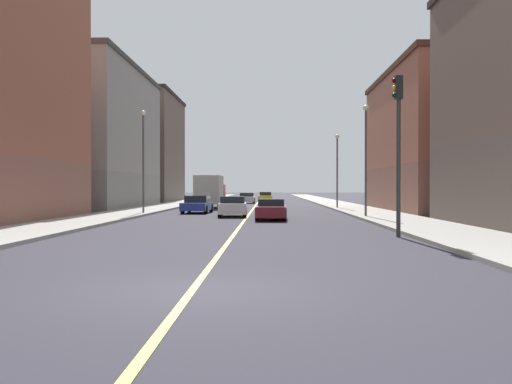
# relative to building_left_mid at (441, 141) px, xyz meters

# --- Properties ---
(ground_plane) EXTENTS (400.00, 400.00, 0.00)m
(ground_plane) POSITION_rel_building_left_mid_xyz_m (-15.07, -35.50, -5.59)
(ground_plane) COLOR #2F2D36
(ground_plane) RESTS_ON ground
(sidewalk_left) EXTENTS (3.96, 168.00, 0.15)m
(sidewalk_left) POSITION_rel_building_left_mid_xyz_m (-6.27, 13.50, -5.52)
(sidewalk_left) COLOR #9E9B93
(sidewalk_left) RESTS_ON ground
(sidewalk_right) EXTENTS (3.96, 168.00, 0.15)m
(sidewalk_right) POSITION_rel_building_left_mid_xyz_m (-23.87, 13.50, -5.52)
(sidewalk_right) COLOR #9E9B93
(sidewalk_right) RESTS_ON ground
(lane_center_stripe) EXTENTS (0.16, 154.00, 0.01)m
(lane_center_stripe) POSITION_rel_building_left_mid_xyz_m (-15.07, 13.50, -5.59)
(lane_center_stripe) COLOR #E5D14C
(lane_center_stripe) RESTS_ON ground
(building_left_mid) EXTENTS (8.89, 19.60, 11.17)m
(building_left_mid) POSITION_rel_building_left_mid_xyz_m (0.00, 0.00, 0.00)
(building_left_mid) COLOR brown
(building_left_mid) RESTS_ON ground
(building_right_midblock) EXTENTS (8.89, 21.48, 13.16)m
(building_right_midblock) POSITION_rel_building_left_mid_xyz_m (-30.15, 7.74, 1.00)
(building_right_midblock) COLOR slate
(building_right_midblock) RESTS_ON ground
(building_right_distant) EXTENTS (8.89, 16.80, 13.96)m
(building_right_distant) POSITION_rel_building_left_mid_xyz_m (-30.15, 29.27, 1.40)
(building_right_distant) COLOR brown
(building_right_distant) RESTS_ON ground
(traffic_light_left_near) EXTENTS (0.40, 0.32, 6.22)m
(traffic_light_left_near) POSITION_rel_building_left_mid_xyz_m (-8.67, -23.80, -1.58)
(traffic_light_left_near) COLOR #2D2D2D
(traffic_light_left_near) RESTS_ON ground
(street_lamp_left_near) EXTENTS (0.36, 0.36, 6.88)m
(street_lamp_left_near) POSITION_rel_building_left_mid_xyz_m (-7.66, -10.20, -1.26)
(street_lamp_left_near) COLOR #4C4C51
(street_lamp_left_near) RESTS_ON ground
(street_lamp_right_near) EXTENTS (0.36, 0.36, 7.17)m
(street_lamp_right_near) POSITION_rel_building_left_mid_xyz_m (-22.49, -5.71, -1.10)
(street_lamp_right_near) COLOR #4C4C51
(street_lamp_right_near) RESTS_ON ground
(street_lamp_left_far) EXTENTS (0.36, 0.36, 6.43)m
(street_lamp_left_far) POSITION_rel_building_left_mid_xyz_m (-7.66, 4.91, -1.50)
(street_lamp_left_far) COLOR #4C4C51
(street_lamp_left_far) RESTS_ON ground
(car_yellow) EXTENTS (1.96, 4.61, 1.29)m
(car_yellow) POSITION_rel_building_left_mid_xyz_m (-14.19, 32.29, -4.97)
(car_yellow) COLOR gold
(car_yellow) RESTS_ON ground
(car_white) EXTENTS (1.97, 4.13, 1.33)m
(car_white) POSITION_rel_building_left_mid_xyz_m (-16.05, -8.27, -4.94)
(car_white) COLOR white
(car_white) RESTS_ON ground
(car_silver) EXTENTS (1.95, 4.45, 1.27)m
(car_silver) POSITION_rel_building_left_mid_xyz_m (-16.35, 23.79, -4.97)
(car_silver) COLOR silver
(car_silver) RESTS_ON ground
(car_blue) EXTENTS (2.08, 4.29, 1.30)m
(car_blue) POSITION_rel_building_left_mid_xyz_m (-19.01, -3.10, -4.95)
(car_blue) COLOR #23389E
(car_blue) RESTS_ON ground
(car_maroon) EXTENTS (1.88, 4.41, 1.24)m
(car_maroon) POSITION_rel_building_left_mid_xyz_m (-13.51, -12.15, -4.98)
(car_maroon) COLOR maroon
(car_maroon) RESTS_ON ground
(box_truck) EXTENTS (2.37, 7.37, 2.97)m
(box_truck) POSITION_rel_building_left_mid_xyz_m (-19.11, 7.09, -4.02)
(box_truck) COLOR maroon
(box_truck) RESTS_ON ground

